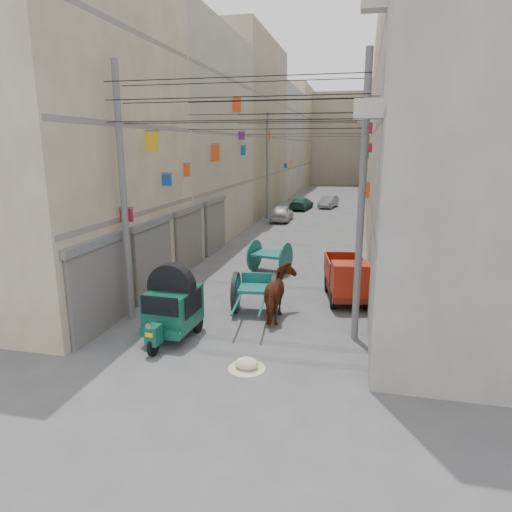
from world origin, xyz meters
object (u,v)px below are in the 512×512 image
(tonga_cart, at_px, (255,292))
(distant_car_white, at_px, (282,213))
(second_cart, at_px, (270,256))
(auto_rickshaw, at_px, (172,305))
(distant_car_grey, at_px, (328,202))
(distant_car_green, at_px, (301,203))
(feed_sack, at_px, (247,363))
(mini_truck, at_px, (347,282))
(horse, at_px, (280,294))

(tonga_cart, distance_m, distant_car_white, 19.65)
(second_cart, distance_m, distant_car_white, 14.54)
(distant_car_white, bearing_deg, auto_rickshaw, 91.34)
(distant_car_grey, height_order, distant_car_green, distant_car_grey)
(feed_sack, distance_m, distant_car_white, 23.68)
(distant_car_white, bearing_deg, feed_sack, 97.52)
(auto_rickshaw, xyz_separation_m, tonga_cart, (1.87, 2.56, -0.28))
(tonga_cart, bearing_deg, distant_car_white, 90.92)
(auto_rickshaw, distance_m, mini_truck, 6.50)
(tonga_cart, distance_m, second_cart, 5.11)
(auto_rickshaw, height_order, distant_car_grey, auto_rickshaw)
(feed_sack, bearing_deg, distant_car_white, 97.82)
(mini_truck, bearing_deg, tonga_cart, -160.31)
(distant_car_white, distance_m, distant_car_grey, 9.08)
(auto_rickshaw, height_order, second_cart, auto_rickshaw)
(auto_rickshaw, height_order, tonga_cart, auto_rickshaw)
(tonga_cart, bearing_deg, feed_sack, -86.11)
(second_cart, height_order, feed_sack, second_cart)
(mini_truck, xyz_separation_m, horse, (-2.07, -2.12, 0.08))
(distant_car_green, bearing_deg, distant_car_white, 91.59)
(horse, bearing_deg, second_cart, -79.77)
(horse, height_order, distant_car_white, horse)
(feed_sack, relative_size, distant_car_green, 0.16)
(auto_rickshaw, height_order, mini_truck, auto_rickshaw)
(feed_sack, relative_size, distant_car_white, 0.17)
(tonga_cart, xyz_separation_m, mini_truck, (3.00, 1.73, 0.07))
(second_cart, xyz_separation_m, horse, (1.43, -5.47, 0.11))
(auto_rickshaw, distance_m, horse, 3.54)
(horse, xyz_separation_m, distant_car_grey, (-0.57, 28.49, -0.33))
(second_cart, relative_size, distant_car_green, 0.51)
(tonga_cart, relative_size, second_cart, 1.67)
(mini_truck, distance_m, distant_car_green, 25.12)
(auto_rickshaw, xyz_separation_m, mini_truck, (4.87, 4.29, -0.22))
(mini_truck, distance_m, second_cart, 4.85)
(distant_car_white, relative_size, distant_car_green, 0.95)
(feed_sack, bearing_deg, auto_rickshaw, 151.40)
(second_cart, bearing_deg, distant_car_green, 107.58)
(auto_rickshaw, bearing_deg, distant_car_green, 92.70)
(feed_sack, bearing_deg, distant_car_grey, 90.63)
(tonga_cart, xyz_separation_m, second_cart, (-0.50, 5.08, 0.04))
(mini_truck, height_order, distant_car_green, mini_truck)
(mini_truck, distance_m, horse, 2.97)
(distant_car_green, bearing_deg, second_cart, 100.28)
(distant_car_grey, bearing_deg, mini_truck, -73.62)
(tonga_cart, xyz_separation_m, horse, (0.93, -0.39, 0.14))
(tonga_cart, height_order, feed_sack, tonga_cart)
(horse, bearing_deg, tonga_cart, -27.15)
(tonga_cart, height_order, second_cart, second_cart)
(auto_rickshaw, bearing_deg, feed_sack, -25.98)
(horse, bearing_deg, distant_car_white, -84.65)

